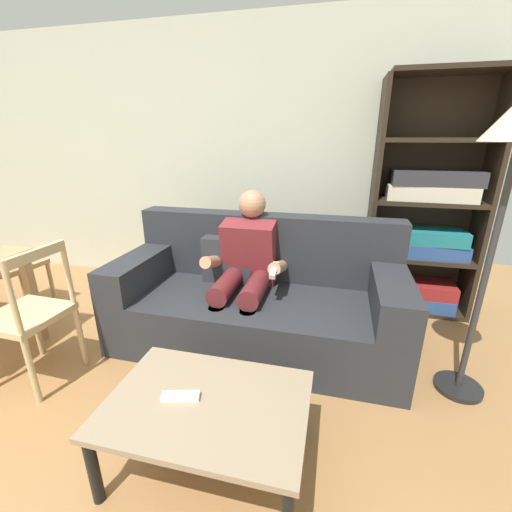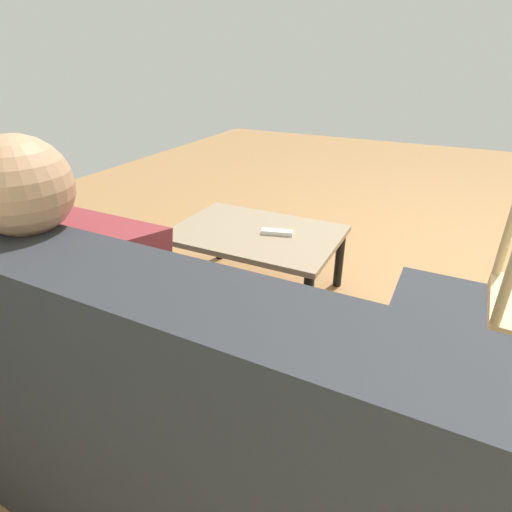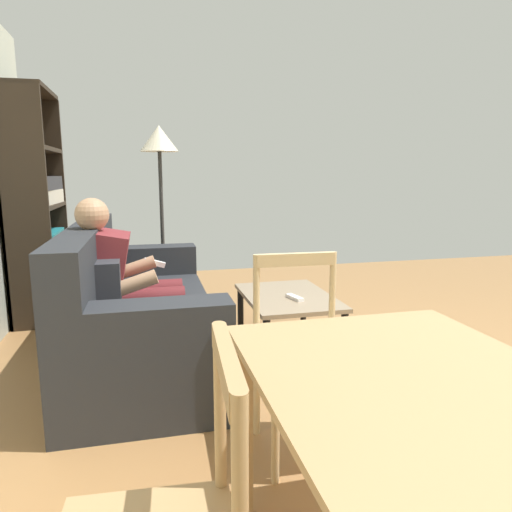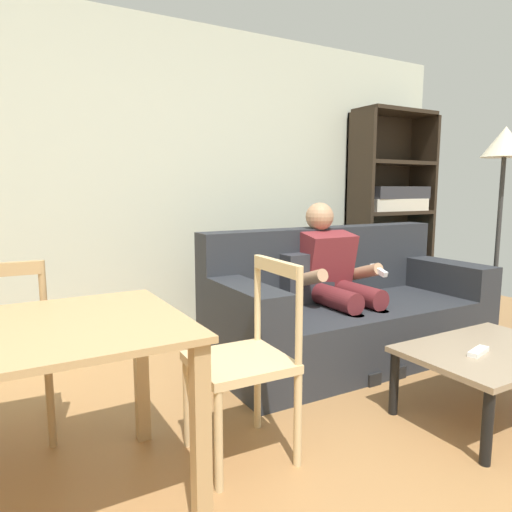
# 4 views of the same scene
# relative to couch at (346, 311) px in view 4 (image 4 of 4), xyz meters

# --- Properties ---
(wall_back) EXTENTS (6.35, 0.12, 2.53)m
(wall_back) POSITION_rel_couch_xyz_m (-1.31, 1.07, 0.93)
(wall_back) COLOR beige
(wall_back) RESTS_ON ground_plane
(couch) EXTENTS (2.09, 0.92, 0.94)m
(couch) POSITION_rel_couch_xyz_m (0.00, 0.00, 0.00)
(couch) COLOR #282B30
(couch) RESTS_ON ground_plane
(person_lounging) EXTENTS (0.59, 0.86, 1.13)m
(person_lounging) POSITION_rel_couch_xyz_m (-0.10, 0.01, 0.25)
(person_lounging) COLOR maroon
(person_lounging) RESTS_ON ground_plane
(coffee_table) EXTENTS (0.90, 0.63, 0.38)m
(coffee_table) POSITION_rel_couch_xyz_m (0.03, -1.12, 0.00)
(coffee_table) COLOR gray
(coffee_table) RESTS_ON ground_plane
(tv_remote) EXTENTS (0.18, 0.09, 0.02)m
(tv_remote) POSITION_rel_couch_xyz_m (-0.09, -1.14, 0.06)
(tv_remote) COLOR white
(tv_remote) RESTS_ON coffee_table
(bookshelf) EXTENTS (0.90, 0.36, 1.99)m
(bookshelf) POSITION_rel_couch_xyz_m (1.28, 0.82, 0.48)
(bookshelf) COLOR #2D2319
(bookshelf) RESTS_ON ground_plane
(dining_table) EXTENTS (1.25, 0.83, 0.74)m
(dining_table) POSITION_rel_couch_xyz_m (-2.23, -0.78, 0.29)
(dining_table) COLOR tan
(dining_table) RESTS_ON ground_plane
(dining_chair_near_wall) EXTENTS (0.45, 0.45, 0.91)m
(dining_chair_near_wall) POSITION_rel_couch_xyz_m (-2.23, -0.10, 0.11)
(dining_chair_near_wall) COLOR tan
(dining_chair_near_wall) RESTS_ON ground_plane
(dining_chair_facing_couch) EXTENTS (0.43, 0.43, 0.91)m
(dining_chair_facing_couch) POSITION_rel_couch_xyz_m (-1.27, -0.79, 0.12)
(dining_chair_facing_couch) COLOR #D1B27F
(dining_chair_facing_couch) RESTS_ON ground_plane
(floor_lamp) EXTENTS (0.36, 0.36, 1.72)m
(floor_lamp) POSITION_rel_couch_xyz_m (1.37, -0.27, 1.11)
(floor_lamp) COLOR black
(floor_lamp) RESTS_ON ground_plane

